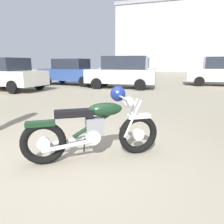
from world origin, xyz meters
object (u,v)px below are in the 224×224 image
object	(u,v)px
white_estate_far	(122,72)
silver_sedan_mid	(7,74)
pale_sedan_back	(221,71)
red_hatchback_near	(129,70)
dark_sedan_left	(72,72)
vintage_motorcycle	(97,127)

from	to	relation	value
white_estate_far	silver_sedan_mid	size ratio (longest dim) A/B	0.88
pale_sedan_back	silver_sedan_mid	bearing A→B (deg)	28.64
red_hatchback_near	silver_sedan_mid	xyz separation A→B (m)	(-5.49, -5.95, -0.08)
white_estate_far	dark_sedan_left	world-z (taller)	white_estate_far
red_hatchback_near	vintage_motorcycle	bearing A→B (deg)	102.81
silver_sedan_mid	dark_sedan_left	size ratio (longest dim) A/B	1.02
red_hatchback_near	pale_sedan_back	bearing A→B (deg)	177.87
vintage_motorcycle	dark_sedan_left	world-z (taller)	dark_sedan_left
pale_sedan_back	red_hatchback_near	bearing A→B (deg)	-3.10
pale_sedan_back	silver_sedan_mid	world-z (taller)	pale_sedan_back
red_hatchback_near	silver_sedan_mid	size ratio (longest dim) A/B	0.91
white_estate_far	vintage_motorcycle	bearing A→B (deg)	98.81
pale_sedan_back	silver_sedan_mid	size ratio (longest dim) A/B	0.90
red_hatchback_near	white_estate_far	size ratio (longest dim) A/B	1.04
pale_sedan_back	dark_sedan_left	xyz separation A→B (m)	(-9.39, -1.73, -0.08)
pale_sedan_back	silver_sedan_mid	distance (m)	12.61
dark_sedan_left	pale_sedan_back	bearing A→B (deg)	-162.56
dark_sedan_left	silver_sedan_mid	bearing A→B (deg)	65.25
pale_sedan_back	vintage_motorcycle	bearing A→B (deg)	73.81
vintage_motorcycle	silver_sedan_mid	world-z (taller)	silver_sedan_mid
red_hatchback_near	white_estate_far	bearing A→B (deg)	99.01
vintage_motorcycle	dark_sedan_left	xyz separation A→B (m)	(-4.97, 9.95, 0.34)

